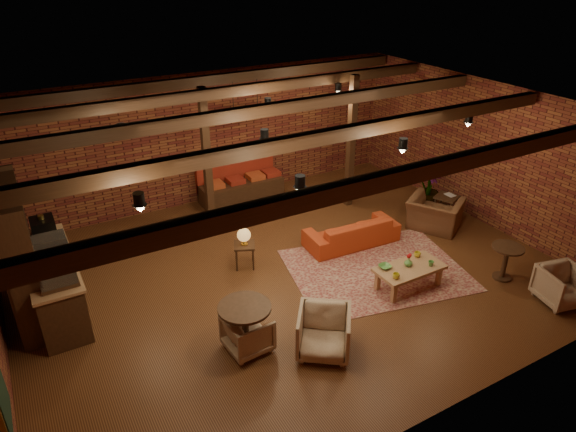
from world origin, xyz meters
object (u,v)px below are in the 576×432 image
armchair_right (435,209)px  coffee_table (409,269)px  armchair_b (324,331)px  round_table_left (245,321)px  side_table_lamp (244,238)px  side_table_book (447,198)px  armchair_a (248,331)px  armchair_far (563,284)px  sofa (352,231)px  plant_tall (433,149)px  round_table_right (506,257)px

armchair_right → coffee_table: bearing=95.4°
armchair_b → coffee_table: bearing=53.0°
round_table_left → armchair_right: (5.46, 1.57, -0.09)m
round_table_left → armchair_b: round_table_left is taller
side_table_lamp → side_table_book: 5.08m
armchair_a → armchair_b: bearing=-126.8°
armchair_far → armchair_a: bearing=176.4°
side_table_book → armchair_b: bearing=-153.9°
sofa → armchair_right: (2.04, -0.35, 0.19)m
armchair_a → armchair_right: 5.63m
armchair_a → sofa: bearing=-64.6°
sofa → armchair_far: (2.03, -3.55, 0.08)m
side_table_lamp → plant_tall: (5.06, 0.25, 0.86)m
sofa → side_table_lamp: (-2.38, 0.32, 0.35)m
sofa → side_table_lamp: bearing=-4.2°
side_table_lamp → side_table_book: size_ratio=1.34×
armchair_right → armchair_far: armchair_right is taller
side_table_book → plant_tall: plant_tall is taller
sofa → armchair_b: 3.47m
sofa → armchair_a: armchair_a is taller
side_table_lamp → round_table_left: size_ratio=0.99×
round_table_right → armchair_b: bearing=-179.7°
round_table_right → armchair_far: 1.06m
side_table_lamp → armchair_a: (-0.99, -2.21, -0.30)m
round_table_left → sofa: bearing=29.4°
armchair_b → side_table_book: armchair_b is taller
coffee_table → round_table_left: size_ratio=1.53×
armchair_far → round_table_right: bearing=117.5°
round_table_right → sofa: bearing=125.2°
sofa → round_table_left: round_table_left is taller
sofa → armchair_b: armchair_b is taller
sofa → plant_tall: (2.68, 0.57, 1.21)m
side_table_book → round_table_right: 2.62m
side_table_book → coffee_table: bearing=-146.8°
coffee_table → side_table_book: bearing=33.2°
armchair_right → armchair_far: size_ratio=1.48×
armchair_a → armchair_right: size_ratio=0.61×
coffee_table → plant_tall: bearing=41.5°
sofa → side_table_lamp: 2.43m
coffee_table → round_table_left: (-3.37, -0.07, 0.18)m
side_table_lamp → armchair_right: size_ratio=0.76×
coffee_table → armchair_right: size_ratio=1.17×
side_table_book → sofa: bearing=178.7°
armchair_far → plant_tall: size_ratio=0.25×
round_table_right → plant_tall: size_ratio=0.23×
armchair_a → round_table_right: size_ratio=0.99×
armchair_right → side_table_book: size_ratio=1.77×
armchair_far → side_table_book: bearing=92.8°
plant_tall → round_table_right: bearing=-106.4°
armchair_b → side_table_book: size_ratio=1.31×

